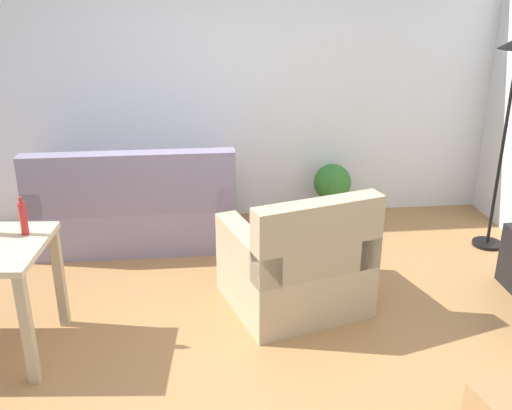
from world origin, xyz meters
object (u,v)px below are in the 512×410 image
object	(u,v)px
couch	(136,210)
armchair	(298,266)
torchiere_lamp	(512,87)
bottle_red	(23,218)
potted_plant	(332,188)

from	to	relation	value
couch	armchair	bearing A→B (deg)	135.49
couch	armchair	distance (m)	1.75
couch	armchair	xyz separation A→B (m)	(1.25, -1.23, 0.01)
torchiere_lamp	bottle_red	xyz separation A→B (m)	(-3.63, -1.06, -0.54)
couch	potted_plant	xyz separation A→B (m)	(1.84, 0.31, 0.02)
couch	bottle_red	xyz separation A→B (m)	(-0.52, -1.45, 0.56)
torchiere_lamp	armchair	distance (m)	2.32
potted_plant	bottle_red	distance (m)	3.00
potted_plant	armchair	bearing A→B (deg)	-111.16
couch	bottle_red	bearing A→B (deg)	70.35
armchair	couch	bearing A→B (deg)	-61.42
torchiere_lamp	armchair	world-z (taller)	torchiere_lamp
armchair	torchiere_lamp	bearing A→B (deg)	-172.82
torchiere_lamp	potted_plant	world-z (taller)	torchiere_lamp
torchiere_lamp	armchair	bearing A→B (deg)	-155.92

